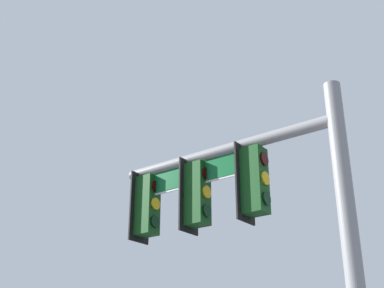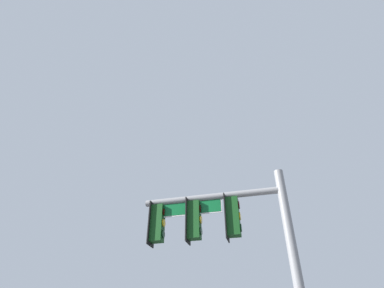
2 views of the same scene
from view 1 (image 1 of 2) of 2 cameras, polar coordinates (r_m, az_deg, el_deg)
The scene contains 1 object.
signal_pole_near at distance 8.57m, azimuth 5.83°, elevation -6.70°, with size 4.24×0.79×5.54m.
Camera 1 is at (-9.09, 1.74, 1.40)m, focal length 50.00 mm.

